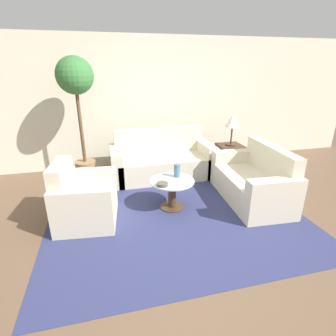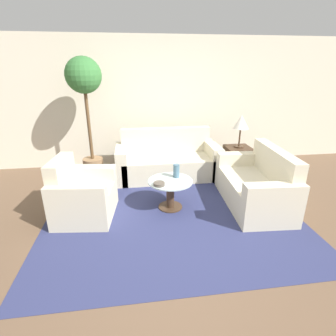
{
  "view_description": "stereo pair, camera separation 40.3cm",
  "coord_description": "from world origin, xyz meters",
  "px_view_note": "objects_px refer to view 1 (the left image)",
  "views": [
    {
      "loc": [
        -0.88,
        -2.78,
        2.01
      ],
      "look_at": [
        0.04,
        0.86,
        0.55
      ],
      "focal_mm": 28.0,
      "sensor_mm": 36.0,
      "label": 1
    },
    {
      "loc": [
        -0.48,
        -2.86,
        2.01
      ],
      "look_at": [
        0.04,
        0.86,
        0.55
      ],
      "focal_mm": 28.0,
      "sensor_mm": 36.0,
      "label": 2
    }
  ],
  "objects_px": {
    "armchair": "(82,201)",
    "loveseat": "(255,183)",
    "sofa_main": "(162,161)",
    "vase": "(177,170)",
    "coffee_table": "(172,190)",
    "bowl": "(162,184)",
    "table_lamp": "(233,122)",
    "potted_plant": "(77,95)"
  },
  "relations": [
    {
      "from": "armchair",
      "to": "loveseat",
      "type": "height_order",
      "value": "loveseat"
    },
    {
      "from": "sofa_main",
      "to": "vase",
      "type": "bearing_deg",
      "value": -91.04
    },
    {
      "from": "coffee_table",
      "to": "bowl",
      "type": "height_order",
      "value": "bowl"
    },
    {
      "from": "sofa_main",
      "to": "table_lamp",
      "type": "height_order",
      "value": "table_lamp"
    },
    {
      "from": "sofa_main",
      "to": "coffee_table",
      "type": "bearing_deg",
      "value": -95.82
    },
    {
      "from": "loveseat",
      "to": "vase",
      "type": "xyz_separation_m",
      "value": [
        -1.24,
        0.18,
        0.26
      ]
    },
    {
      "from": "armchair",
      "to": "loveseat",
      "type": "bearing_deg",
      "value": -83.74
    },
    {
      "from": "coffee_table",
      "to": "vase",
      "type": "bearing_deg",
      "value": 47.98
    },
    {
      "from": "armchair",
      "to": "potted_plant",
      "type": "xyz_separation_m",
      "value": [
        -0.01,
        1.46,
        1.27
      ]
    },
    {
      "from": "sofa_main",
      "to": "coffee_table",
      "type": "relative_size",
      "value": 2.92
    },
    {
      "from": "sofa_main",
      "to": "loveseat",
      "type": "relative_size",
      "value": 1.26
    },
    {
      "from": "loveseat",
      "to": "coffee_table",
      "type": "distance_m",
      "value": 1.35
    },
    {
      "from": "coffee_table",
      "to": "table_lamp",
      "type": "relative_size",
      "value": 1.08
    },
    {
      "from": "armchair",
      "to": "table_lamp",
      "type": "height_order",
      "value": "table_lamp"
    },
    {
      "from": "vase",
      "to": "potted_plant",
      "type": "bearing_deg",
      "value": 137.33
    },
    {
      "from": "loveseat",
      "to": "table_lamp",
      "type": "distance_m",
      "value": 1.41
    },
    {
      "from": "sofa_main",
      "to": "loveseat",
      "type": "height_order",
      "value": "sofa_main"
    },
    {
      "from": "coffee_table",
      "to": "bowl",
      "type": "distance_m",
      "value": 0.3
    },
    {
      "from": "loveseat",
      "to": "vase",
      "type": "distance_m",
      "value": 1.28
    },
    {
      "from": "table_lamp",
      "to": "armchair",
      "type": "bearing_deg",
      "value": -156.95
    },
    {
      "from": "table_lamp",
      "to": "vase",
      "type": "relative_size",
      "value": 3.01
    },
    {
      "from": "sofa_main",
      "to": "table_lamp",
      "type": "relative_size",
      "value": 3.16
    },
    {
      "from": "armchair",
      "to": "table_lamp",
      "type": "xyz_separation_m",
      "value": [
        2.78,
        1.18,
        0.73
      ]
    },
    {
      "from": "coffee_table",
      "to": "table_lamp",
      "type": "xyz_separation_m",
      "value": [
        1.5,
        1.14,
        0.74
      ]
    },
    {
      "from": "potted_plant",
      "to": "vase",
      "type": "xyz_separation_m",
      "value": [
        1.41,
        -1.3,
        -1.01
      ]
    },
    {
      "from": "sofa_main",
      "to": "table_lamp",
      "type": "xyz_separation_m",
      "value": [
        1.37,
        -0.13,
        0.74
      ]
    },
    {
      "from": "armchair",
      "to": "vase",
      "type": "xyz_separation_m",
      "value": [
        1.39,
        0.17,
        0.26
      ]
    },
    {
      "from": "armchair",
      "to": "table_lamp",
      "type": "relative_size",
      "value": 1.55
    },
    {
      "from": "vase",
      "to": "bowl",
      "type": "height_order",
      "value": "vase"
    },
    {
      "from": "table_lamp",
      "to": "sofa_main",
      "type": "bearing_deg",
      "value": 174.46
    },
    {
      "from": "table_lamp",
      "to": "vase",
      "type": "distance_m",
      "value": 1.79
    },
    {
      "from": "potted_plant",
      "to": "sofa_main",
      "type": "bearing_deg",
      "value": -5.85
    },
    {
      "from": "armchair",
      "to": "potted_plant",
      "type": "relative_size",
      "value": 0.43
    },
    {
      "from": "table_lamp",
      "to": "potted_plant",
      "type": "xyz_separation_m",
      "value": [
        -2.8,
        0.28,
        0.54
      ]
    },
    {
      "from": "loveseat",
      "to": "potted_plant",
      "type": "xyz_separation_m",
      "value": [
        -2.65,
        1.48,
        1.27
      ]
    },
    {
      "from": "vase",
      "to": "sofa_main",
      "type": "bearing_deg",
      "value": 88.96
    },
    {
      "from": "sofa_main",
      "to": "coffee_table",
      "type": "height_order",
      "value": "sofa_main"
    },
    {
      "from": "sofa_main",
      "to": "bowl",
      "type": "xyz_separation_m",
      "value": [
        -0.31,
        -1.41,
        0.18
      ]
    },
    {
      "from": "sofa_main",
      "to": "bowl",
      "type": "relative_size",
      "value": 12.1
    },
    {
      "from": "sofa_main",
      "to": "bowl",
      "type": "height_order",
      "value": "sofa_main"
    },
    {
      "from": "coffee_table",
      "to": "potted_plant",
      "type": "distance_m",
      "value": 2.3
    },
    {
      "from": "loveseat",
      "to": "table_lamp",
      "type": "xyz_separation_m",
      "value": [
        0.15,
        1.2,
        0.74
      ]
    }
  ]
}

